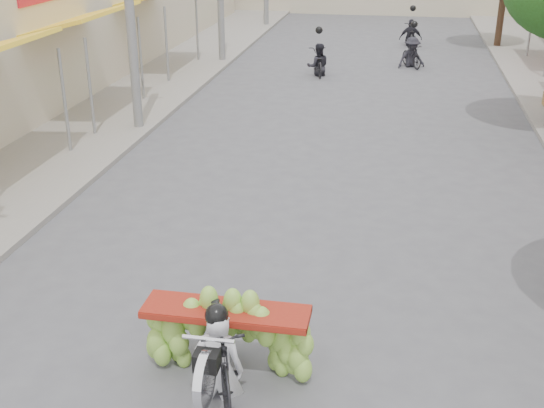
# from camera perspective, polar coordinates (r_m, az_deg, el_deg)

# --- Properties ---
(sidewalk_left) EXTENTS (4.00, 60.00, 0.12)m
(sidewalk_left) POSITION_cam_1_polar(r_m,az_deg,el_deg) (21.94, -12.22, 8.70)
(sidewalk_left) COLOR gray
(sidewalk_left) RESTS_ON ground
(banana_motorbike) EXTENTS (2.20, 1.91, 2.07)m
(banana_motorbike) POSITION_cam_1_polar(r_m,az_deg,el_deg) (8.42, -4.21, -10.87)
(banana_motorbike) COLOR black
(banana_motorbike) RESTS_ON ground
(bg_motorbike_a) EXTENTS (0.95, 1.70, 1.95)m
(bg_motorbike_a) POSITION_cam_1_polar(r_m,az_deg,el_deg) (24.68, 3.90, 12.39)
(bg_motorbike_a) COLOR black
(bg_motorbike_a) RESTS_ON ground
(bg_motorbike_b) EXTENTS (1.19, 1.52, 1.95)m
(bg_motorbike_b) POSITION_cam_1_polar(r_m,az_deg,el_deg) (26.41, 11.68, 13.01)
(bg_motorbike_b) COLOR black
(bg_motorbike_b) RESTS_ON ground
(bg_motorbike_c) EXTENTS (0.98, 1.61, 1.95)m
(bg_motorbike_c) POSITION_cam_1_polar(r_m,az_deg,el_deg) (30.89, 11.59, 14.31)
(bg_motorbike_c) COLOR black
(bg_motorbike_c) RESTS_ON ground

